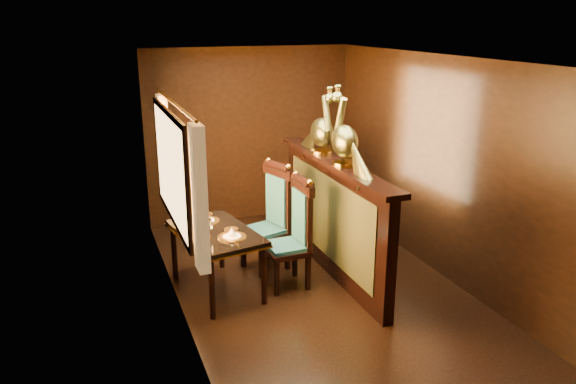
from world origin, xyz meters
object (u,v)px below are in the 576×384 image
at_px(dining_table, 215,236).
at_px(chair_right, 273,213).
at_px(peacock_left, 345,127).
at_px(peacock_right, 322,120).
at_px(chair_left, 296,229).

distance_m(dining_table, chair_right, 0.89).
distance_m(chair_right, peacock_left, 1.41).
height_order(chair_right, peacock_right, peacock_right).
distance_m(chair_left, peacock_right, 1.31).
height_order(chair_right, peacock_left, peacock_left).
bearing_deg(peacock_left, chair_left, 168.29).
bearing_deg(peacock_right, dining_table, -166.22).
bearing_deg(dining_table, chair_right, 16.13).
bearing_deg(peacock_right, chair_right, 173.81).
xyz_separation_m(dining_table, peacock_left, (1.38, -0.26, 1.14)).
relative_size(chair_left, peacock_left, 1.51).
relative_size(dining_table, chair_right, 1.01).
bearing_deg(dining_table, peacock_left, -21.16).
distance_m(chair_left, chair_right, 0.56).
bearing_deg(chair_right, dining_table, -170.77).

